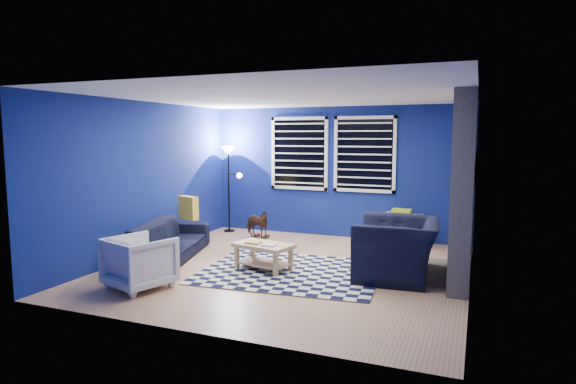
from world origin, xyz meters
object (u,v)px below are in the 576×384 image
object	(u,v)px
sofa	(169,240)
armchair_bent	(140,262)
rocking_horse	(257,223)
tv	(472,169)
cabinet	(401,229)
floor_lamp	(229,162)
coffee_table	(263,251)
armchair_big	(397,249)

from	to	relation	value
sofa	armchair_bent	world-z (taller)	armchair_bent
sofa	rocking_horse	distance (m)	1.82
tv	sofa	world-z (taller)	tv
armchair_bent	cabinet	bearing A→B (deg)	-107.53
sofa	cabinet	distance (m)	4.05
rocking_horse	floor_lamp	distance (m)	1.51
tv	cabinet	distance (m)	1.62
sofa	rocking_horse	bearing A→B (deg)	-39.79
floor_lamp	sofa	bearing A→B (deg)	-87.02
cabinet	coffee_table	bearing A→B (deg)	-112.77
armchair_big	cabinet	world-z (taller)	armchair_big
rocking_horse	cabinet	distance (m)	2.64
sofa	armchair_big	distance (m)	3.57
rocking_horse	coffee_table	xyz separation A→B (m)	(0.96, -1.79, -0.04)
coffee_table	rocking_horse	bearing A→B (deg)	118.17
armchair_big	floor_lamp	world-z (taller)	floor_lamp
floor_lamp	armchair_bent	bearing A→B (deg)	-79.30
rocking_horse	coffee_table	bearing A→B (deg)	-133.79
tv	floor_lamp	distance (m)	4.58
armchair_bent	armchair_big	bearing A→B (deg)	-132.25
armchair_big	coffee_table	world-z (taller)	armchair_big
coffee_table	tv	bearing A→B (deg)	38.89
tv	rocking_horse	xyz separation A→B (m)	(-3.71, -0.43, -1.07)
tv	rocking_horse	bearing A→B (deg)	-173.37
sofa	cabinet	xyz separation A→B (m)	(3.31, 2.34, -0.01)
armchair_bent	coffee_table	distance (m)	1.74
tv	cabinet	bearing A→B (deg)	167.76
armchair_bent	cabinet	distance (m)	4.67
rocking_horse	cabinet	world-z (taller)	cabinet
armchair_big	armchair_bent	distance (m)	3.42
coffee_table	cabinet	bearing A→B (deg)	57.09
cabinet	tv	bearing A→B (deg)	-2.09
coffee_table	armchair_bent	bearing A→B (deg)	-130.74
armchair_big	coffee_table	bearing A→B (deg)	-83.24
sofa	floor_lamp	distance (m)	2.50
coffee_table	armchair_big	bearing A→B (deg)	11.27
armchair_big	floor_lamp	size ratio (longest dim) A/B	0.72
rocking_horse	floor_lamp	size ratio (longest dim) A/B	0.35
tv	armchair_bent	bearing A→B (deg)	-137.69
sofa	armchair_bent	bearing A→B (deg)	-173.56
armchair_bent	rocking_horse	distance (m)	3.11
tv	floor_lamp	world-z (taller)	floor_lamp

